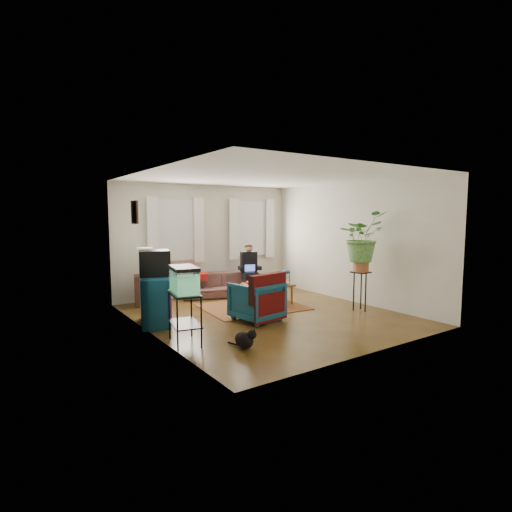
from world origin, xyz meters
TOP-DOWN VIEW (x-y plane):
  - floor at (0.00, 0.00)m, footprint 4.50×5.00m
  - ceiling at (0.00, 0.00)m, footprint 4.50×5.00m
  - wall_back at (0.00, 2.50)m, footprint 4.50×0.01m
  - wall_front at (0.00, -2.50)m, footprint 4.50×0.01m
  - wall_left at (-2.25, 0.00)m, footprint 0.01×5.00m
  - wall_right at (2.25, 0.00)m, footprint 0.01×5.00m
  - window_left at (-0.80, 2.48)m, footprint 1.08×0.04m
  - window_right at (1.25, 2.48)m, footprint 1.08×0.04m
  - curtains_left at (-0.80, 2.40)m, footprint 1.36×0.06m
  - curtains_right at (1.25, 2.40)m, footprint 1.36×0.06m
  - picture_frame at (-2.21, 0.85)m, footprint 0.04×0.32m
  - area_rug at (0.13, 0.71)m, footprint 2.14×1.78m
  - sofa at (0.15, 2.05)m, footprint 2.00×1.30m
  - seated_person at (0.79, 1.83)m, footprint 0.63×0.69m
  - side_table at (-1.65, 2.11)m, footprint 0.54×0.54m
  - table_lamp at (-1.65, 2.11)m, footprint 0.41×0.41m
  - dresser at (-1.99, 0.63)m, footprint 0.71×1.03m
  - crt_tv at (-1.95, 0.71)m, footprint 0.63×0.59m
  - aquarium_stand at (-2.00, -0.67)m, footprint 0.51×0.75m
  - aquarium at (-2.00, -0.67)m, footprint 0.46×0.68m
  - black_cat at (-1.40, -1.35)m, footprint 0.33×0.41m
  - armchair at (-0.39, -0.19)m, footprint 0.88×0.84m
  - serape_throw at (-0.34, -0.49)m, footprint 0.81×0.31m
  - coffee_table at (0.57, 0.79)m, footprint 1.17×0.84m
  - cup_a at (0.32, 0.76)m, footprint 0.15×0.15m
  - cup_b at (0.57, 0.61)m, footprint 0.12×0.12m
  - bowl at (0.88, 0.80)m, footprint 0.26×0.26m
  - snack_tray at (0.34, 1.00)m, footprint 0.40×0.40m
  - birdcage at (0.88, 0.55)m, footprint 0.21×0.21m
  - plant_stand at (1.74, -0.74)m, footprint 0.35×0.35m
  - potted_plant at (1.74, -0.74)m, footprint 0.94×0.83m

SIDE VIEW (x-z plane):
  - floor at x=0.00m, z-range -0.01..0.01m
  - area_rug at x=0.13m, z-range 0.00..0.01m
  - black_cat at x=-1.40m, z-range 0.00..0.30m
  - coffee_table at x=0.57m, z-range 0.00..0.44m
  - side_table at x=-1.65m, z-range 0.00..0.64m
  - sofa at x=0.15m, z-range 0.00..0.73m
  - aquarium_stand at x=-2.00m, z-range 0.00..0.77m
  - plant_stand at x=1.74m, z-range 0.00..0.78m
  - armchair at x=-0.39m, z-range 0.00..0.79m
  - dresser at x=-1.99m, z-range 0.00..0.84m
  - snack_tray at x=0.34m, z-range 0.44..0.47m
  - bowl at x=0.88m, z-range 0.44..0.49m
  - cup_b at x=0.57m, z-range 0.44..0.53m
  - cup_a at x=0.32m, z-range 0.44..0.53m
  - seated_person at x=0.79m, z-range 0.00..1.11m
  - serape_throw at x=-0.34m, z-range 0.23..0.88m
  - birdcage at x=0.88m, z-range 0.44..0.74m
  - table_lamp at x=-1.65m, z-range 0.63..1.22m
  - aquarium at x=-2.00m, z-range 0.77..1.17m
  - crt_tv at x=-1.95m, z-range 0.84..1.29m
  - wall_back at x=0.00m, z-range 0.00..2.60m
  - wall_front at x=0.00m, z-range 0.00..2.60m
  - wall_left at x=-2.25m, z-range 0.00..2.60m
  - wall_right at x=2.25m, z-range 0.00..2.60m
  - potted_plant at x=1.74m, z-range 0.83..1.82m
  - curtains_left at x=-0.80m, z-range 0.80..2.30m
  - curtains_right at x=1.25m, z-range 0.80..2.30m
  - window_left at x=-0.80m, z-range 0.86..2.24m
  - window_right at x=1.25m, z-range 0.86..2.24m
  - picture_frame at x=-2.21m, z-range 1.75..2.15m
  - ceiling at x=0.00m, z-range 2.60..2.60m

